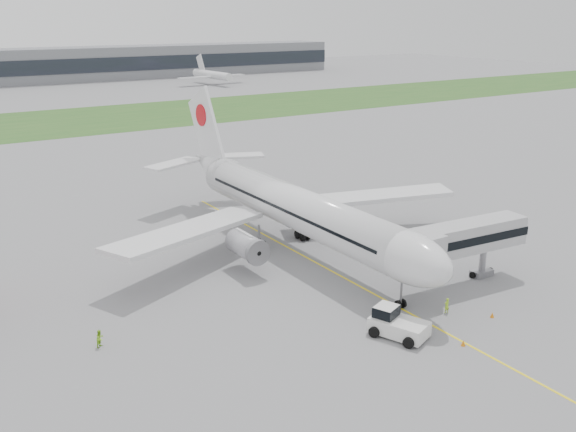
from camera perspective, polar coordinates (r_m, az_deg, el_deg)
ground at (r=75.27m, az=2.24°, el=-4.02°), size 600.00×600.00×0.00m
apron_markings at (r=71.55m, az=4.54°, el=-5.25°), size 70.00×70.00×0.04m
grass_strip at (r=183.85m, az=-19.92°, el=7.84°), size 600.00×50.00×0.02m
airliner at (r=77.25m, az=0.22°, el=1.00°), size 48.13×53.95×17.88m
pushback_tug at (r=59.03m, az=9.54°, el=-9.35°), size 4.77×5.71×2.57m
jet_bridge at (r=69.37m, az=15.21°, el=-2.01°), size 15.24×4.34×6.98m
safety_cone_left at (r=58.89m, az=15.31°, el=-10.83°), size 0.40×0.40×0.55m
safety_cone_right at (r=64.73m, az=17.70°, el=-8.37°), size 0.39×0.39×0.53m
ground_crew_near at (r=64.30m, az=13.93°, el=-7.73°), size 0.56×0.37×1.52m
ground_crew_far at (r=58.79m, az=-16.36°, el=-10.40°), size 0.98×0.95×1.60m
distant_aircraft_right at (r=270.00m, az=-6.75°, el=11.53°), size 31.63×28.42×11.35m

